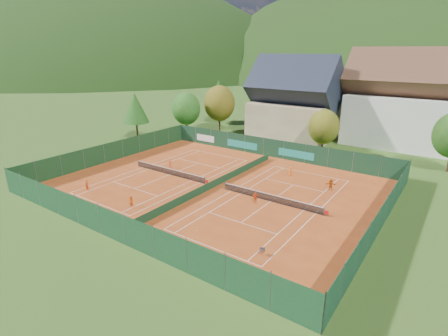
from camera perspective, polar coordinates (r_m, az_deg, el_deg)
ground at (r=45.00m, az=-1.46°, el=-3.11°), size 600.00×600.00×0.00m
clay_pad at (r=44.99m, az=-1.46°, el=-3.08°), size 40.00×32.00×0.01m
court_markings_left at (r=49.87m, az=-8.88°, el=-1.07°), size 11.03×23.83×0.00m
court_markings_right at (r=41.11m, az=7.58°, el=-5.43°), size 11.03×23.83×0.00m
tennis_net_left at (r=49.60m, az=-8.78°, el=-0.56°), size 13.30×0.10×1.02m
tennis_net_right at (r=40.84m, az=7.81°, el=-4.85°), size 13.30×0.10×1.02m
court_divider at (r=44.81m, az=-1.47°, el=-2.49°), size 0.03×28.80×1.00m
fence_north at (r=57.69m, az=7.65°, el=3.25°), size 40.00×0.10×3.00m
fence_south at (r=34.06m, az=-17.88°, el=-8.82°), size 40.00×0.04×3.00m
fence_west at (r=58.08m, az=-17.58°, el=2.67°), size 0.04×32.00×3.00m
fence_east at (r=37.21m, az=24.41°, el=-7.27°), size 0.09×32.00×3.00m
chalet at (r=70.11m, az=11.38°, el=10.13°), size 16.20×12.00×16.00m
hotel_block_a at (r=70.71m, az=27.85°, el=9.04°), size 21.60×11.00×17.25m
tree_west_front at (r=72.06m, az=-6.20°, el=9.62°), size 5.72×5.72×8.69m
tree_west_mid at (r=74.14m, az=-0.75°, el=10.51°), size 6.44×6.44×9.78m
tree_west_back at (r=83.97m, az=-0.89°, el=11.95°), size 5.60×5.60×10.00m
tree_center at (r=59.87m, az=16.00°, el=6.47°), size 5.01×5.01×7.60m
tree_west_side at (r=70.60m, az=-14.28°, el=9.51°), size 5.04×5.04×9.00m
ball_hopper at (r=30.77m, az=6.27°, el=-13.13°), size 0.34×0.34×0.80m
loose_ball_0 at (r=49.27m, az=-14.41°, el=-1.67°), size 0.07×0.07×0.07m
loose_ball_1 at (r=34.66m, az=-4.50°, el=-10.14°), size 0.07×0.07×0.07m
loose_ball_2 at (r=47.41m, az=0.20°, el=-1.87°), size 0.07×0.07×0.07m
player_left_near at (r=46.82m, az=-21.50°, el=-2.60°), size 0.54×0.36×1.47m
player_left_mid at (r=40.48m, az=-14.93°, el=-5.34°), size 0.67×0.54×1.30m
player_left_far at (r=51.87m, az=-8.75°, el=0.46°), size 0.94×0.75×1.27m
player_right_near at (r=40.28m, az=5.12°, el=-4.82°), size 0.87×0.63×1.37m
player_right_far_a at (r=49.61m, az=10.76°, el=-0.55°), size 0.69×0.57×1.22m
player_right_far_b at (r=45.64m, az=17.02°, el=-2.63°), size 1.43×0.95×1.48m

